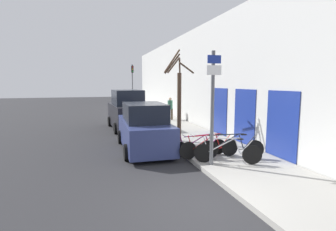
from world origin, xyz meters
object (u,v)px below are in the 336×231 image
bicycle_0 (228,152)px  bicycle_1 (232,148)px  signpost (212,105)px  traffic_light (132,82)px  street_tree (179,98)px  pedestrian_near (170,107)px  parked_car_1 (127,111)px  bicycle_2 (209,148)px  bicycle_3 (200,147)px  parked_car_0 (144,129)px

bicycle_0 → bicycle_1: bearing=-19.7°
signpost → bicycle_1: bearing=22.8°
bicycle_0 → traffic_light: traffic_light is taller
street_tree → pedestrian_near: bearing=76.5°
parked_car_1 → traffic_light: traffic_light is taller
bicycle_0 → parked_car_1: (-2.32, 8.68, 0.58)m
bicycle_2 → traffic_light: (-0.39, 16.16, 2.49)m
bicycle_3 → street_tree: bearing=-1.0°
bicycle_1 → street_tree: 3.92m
pedestrian_near → traffic_light: 6.61m
bicycle_0 → bicycle_2: bearing=45.0°
traffic_light → bicycle_3: bearing=-89.5°
traffic_light → bicycle_2: bearing=-88.6°
bicycle_3 → parked_car_0: bearing=40.3°
parked_car_0 → street_tree: size_ratio=1.10×
bicycle_3 → pedestrian_near: 9.94m
signpost → street_tree: bearing=88.3°
parked_car_1 → pedestrian_near: (3.52, 2.23, 0.00)m
bicycle_2 → bicycle_3: bicycle_2 is taller
bicycle_0 → bicycle_2: bicycle_0 is taller
bicycle_2 → traffic_light: traffic_light is taller
parked_car_0 → parked_car_1: bearing=91.4°
parked_car_1 → traffic_light: 8.64m
parked_car_0 → parked_car_1: 5.45m
bicycle_0 → bicycle_1: bicycle_1 is taller
signpost → parked_car_1: signpost is taller
pedestrian_near → street_tree: bearing=68.8°
parked_car_1 → pedestrian_near: parked_car_1 is taller
pedestrian_near → traffic_light: bearing=-80.2°
signpost → bicycle_0: (0.60, -0.02, -1.65)m
bicycle_0 → parked_car_1: parked_car_1 is taller
street_tree → traffic_light: size_ratio=0.96×
bicycle_1 → traffic_light: 16.71m
parked_car_0 → signpost: bearing=-60.9°
pedestrian_near → street_tree: size_ratio=0.39×
bicycle_1 → parked_car_0: size_ratio=0.49×
bicycle_3 → parked_car_0: 2.76m
bicycle_1 → bicycle_3: 1.20m
parked_car_0 → traffic_light: (1.60, 13.72, 2.09)m
signpost → parked_car_0: bearing=117.9°
bicycle_0 → bicycle_3: (-0.55, 1.14, -0.03)m
bicycle_0 → bicycle_2: 0.85m
parked_car_0 → pedestrian_near: (3.50, 7.68, 0.18)m
signpost → bicycle_2: (0.29, 0.77, -1.65)m
bicycle_0 → pedestrian_near: (1.20, 10.91, 0.58)m
bicycle_0 → signpost: bearing=111.4°
bicycle_2 → parked_car_1: parked_car_1 is taller
street_tree → traffic_light: bearing=90.9°
bicycle_3 → pedestrian_near: pedestrian_near is taller
bicycle_2 → parked_car_0: bearing=39.3°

